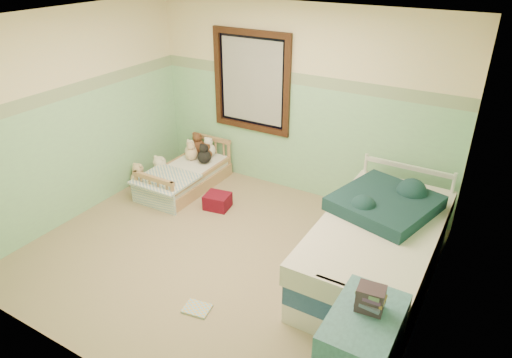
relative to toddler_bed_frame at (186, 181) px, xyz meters
The scene contains 29 objects.
floor 1.72m from the toddler_bed_frame, 37.69° to the right, with size 4.20×3.60×0.02m, color gray.
ceiling 2.97m from the toddler_bed_frame, 37.69° to the right, with size 4.20×3.60×0.02m, color white.
wall_back 1.94m from the toddler_bed_frame, 28.90° to the left, with size 4.20×0.04×2.50m, color beige.
wall_front 3.36m from the toddler_bed_frame, 64.51° to the right, with size 4.20×0.04×2.50m, color beige.
wall_left 1.73m from the toddler_bed_frame, 125.22° to the right, with size 0.04×3.60×2.50m, color beige.
wall_right 3.80m from the toddler_bed_frame, 16.89° to the right, with size 0.04×3.60×2.50m, color beige.
wainscot_mint 1.68m from the toddler_bed_frame, 28.41° to the left, with size 4.20×0.01×1.50m, color #80B88C.
border_strip 2.15m from the toddler_bed_frame, 28.41° to the left, with size 4.20×0.01×0.15m, color #4A734B.
window_frame 1.67m from the toddler_bed_frame, 47.14° to the left, with size 1.16×0.06×1.36m, color black.
window_blinds 1.68m from the toddler_bed_frame, 47.54° to the left, with size 0.92×0.01×1.12m, color #B6B6B2.
toddler_bed_frame is the anchor object (origin of this frame).
toddler_mattress 0.15m from the toddler_bed_frame, ahead, with size 0.62×1.29×0.12m, color white.
patchwork_quilt 0.47m from the toddler_bed_frame, 90.00° to the right, with size 0.73×0.67×0.03m, color #5C89B5.
plush_bed_brown 0.61m from the toddler_bed_frame, 106.70° to the left, with size 0.22×0.22×0.22m, color brown.
plush_bed_white 0.59m from the toddler_bed_frame, 84.29° to the left, with size 0.20×0.20×0.20m, color silver.
plush_bed_tan 0.42m from the toddler_bed_frame, 109.65° to the left, with size 0.18×0.18×0.18m, color beige.
plush_bed_dark 0.43m from the toddler_bed_frame, 65.10° to the left, with size 0.20×0.20×0.20m, color black.
plush_floor_cream 0.40m from the toddler_bed_frame, 166.93° to the right, with size 0.29×0.29×0.29m, color beige.
plush_floor_tan 0.67m from the toddler_bed_frame, 151.30° to the right, with size 0.24×0.24×0.24m, color beige.
twin_bed_frame 2.97m from the toddler_bed_frame, 11.47° to the right, with size 1.05×2.10×0.22m, color silver.
twin_boxspring 2.98m from the toddler_bed_frame, 11.47° to the right, with size 1.05×2.10×0.22m, color navy.
twin_mattress 3.00m from the toddler_bed_frame, 11.47° to the right, with size 1.09×2.14×0.22m, color silver.
teal_blanket 2.94m from the toddler_bed_frame, ahead, with size 0.89×0.95×0.14m, color #0E2D30.
dresser 3.78m from the toddler_bed_frame, 31.48° to the right, with size 0.48×0.76×0.76m, color #385E6C.
book_stack 3.81m from the toddler_bed_frame, 30.56° to the right, with size 0.19×0.15×0.19m, color #462526.
red_pillow 0.75m from the toddler_bed_frame, 19.34° to the right, with size 0.31×0.28×0.20m, color #A50D2A.
floor_book 2.50m from the toddler_bed_frame, 49.65° to the right, with size 0.25×0.19×0.02m, color gold.
extra_plush_0 0.52m from the toddler_bed_frame, 81.13° to the left, with size 0.16×0.16×0.16m, color brown.
extra_plush_1 0.50m from the toddler_bed_frame, 115.90° to the left, with size 0.18×0.18×0.18m, color beige.
Camera 1 is at (2.41, -3.40, 3.11)m, focal length 32.05 mm.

